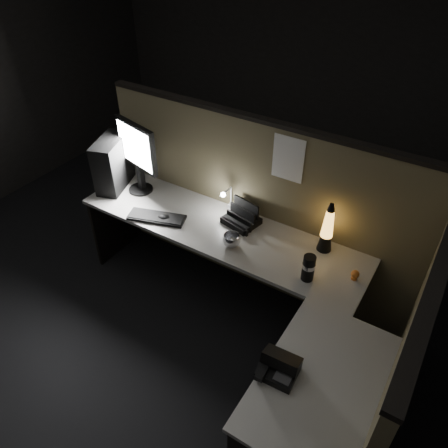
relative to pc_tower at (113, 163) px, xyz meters
The scene contains 17 objects.
floor 1.67m from the pc_tower, 27.23° to the right, with size 6.00×6.00×0.00m, color black.
room_shell 1.53m from the pc_tower, 27.23° to the right, with size 6.00×6.00×6.00m.
partition_back 1.27m from the pc_tower, 13.92° to the left, with size 2.66×0.06×1.50m, color brown.
partition_right 2.61m from the pc_tower, 11.69° to the right, with size 0.06×1.66×1.50m, color brown.
desk 1.49m from the pc_tower, 15.00° to the right, with size 2.60×1.60×0.73m.
pc_tower is the anchor object (origin of this frame).
monitor 0.28m from the pc_tower, 15.56° to the left, with size 0.47×0.20×0.61m.
keyboard 0.66m from the pc_tower, 17.68° to the right, with size 0.45×0.15×0.02m, color black.
mouse 0.70m from the pc_tower, 14.56° to the right, with size 0.10×0.07×0.04m, color black.
clip_lamp 1.03m from the pc_tower, 11.03° to the left, with size 0.04×0.16×0.20m.
organizer 1.20m from the pc_tower, ahead, with size 0.29×0.26×0.19m.
lava_lamp 1.85m from the pc_tower, ahead, with size 0.11×0.11×0.40m.
travel_mug 1.87m from the pc_tower, ahead, with size 0.09×0.09×0.19m, color black.
steel_mug 1.28m from the pc_tower, ahead, with size 0.13×0.13×0.10m, color #B7B8BE.
figurine 2.13m from the pc_tower, ahead, with size 0.05×0.05×0.05m, color orange.
pinned_paper 1.52m from the pc_tower, 10.42° to the left, with size 0.23×0.00×0.33m, color white.
desk_phone 2.21m from the pc_tower, 24.24° to the right, with size 0.21×0.22×0.12m.
Camera 1 is at (1.26, -1.58, 2.80)m, focal length 35.00 mm.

